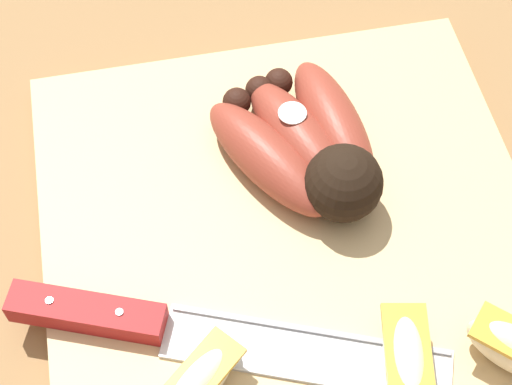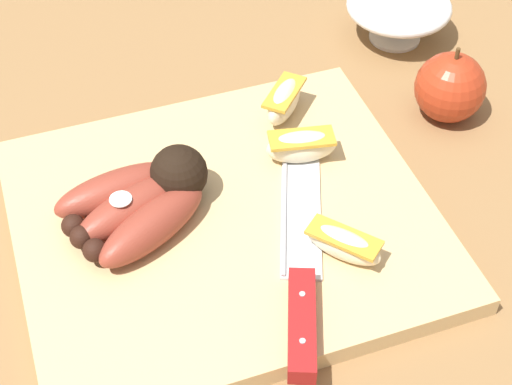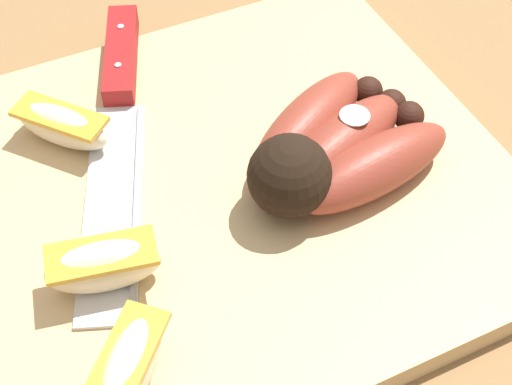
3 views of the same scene
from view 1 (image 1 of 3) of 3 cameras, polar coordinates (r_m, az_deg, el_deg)
The scene contains 6 objects.
ground_plane at distance 0.57m, azimuth 0.84°, elevation -4.96°, with size 6.00×6.00×0.00m, color olive.
cutting_board at distance 0.56m, azimuth 2.83°, elevation -4.70°, with size 0.38×0.34×0.02m, color tan.
banana_bunch at distance 0.58m, azimuth 3.60°, elevation 3.10°, with size 0.15×0.13×0.06m.
chefs_knife at distance 0.53m, azimuth -6.48°, elevation -9.15°, with size 0.13×0.27×0.02m.
apple_wedge_near at distance 0.50m, azimuth -4.08°, elevation -13.05°, with size 0.06×0.07×0.03m.
apple_wedge_middle at distance 0.51m, azimuth 10.26°, elevation -11.28°, with size 0.07×0.04×0.03m.
Camera 1 is at (-0.26, 0.06, 0.51)m, focal length 58.02 mm.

